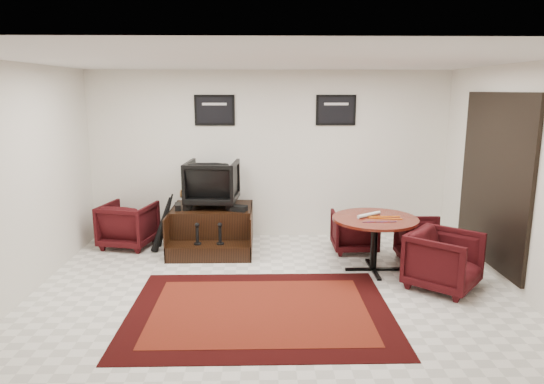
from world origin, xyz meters
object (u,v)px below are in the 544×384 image
at_px(armchair_side, 128,222).
at_px(table_chair_window, 423,239).
at_px(shine_chair, 212,181).
at_px(table_chair_back, 354,229).
at_px(meeting_table, 375,224).
at_px(table_chair_corner, 444,258).
at_px(shine_podium, 213,229).

relative_size(armchair_side, table_chair_window, 1.13).
height_order(shine_chair, table_chair_back, shine_chair).
xyz_separation_m(meeting_table, table_chair_corner, (0.74, -0.63, -0.27)).
bearing_deg(shine_chair, table_chair_corner, 154.06).
bearing_deg(table_chair_corner, meeting_table, 90.35).
bearing_deg(meeting_table, table_chair_window, 21.01).
distance_m(shine_chair, table_chair_window, 3.34).
bearing_deg(shine_chair, shine_podium, 95.00).
height_order(shine_podium, armchair_side, armchair_side).
relative_size(armchair_side, meeting_table, 0.67).
xyz_separation_m(shine_podium, table_chair_window, (3.13, -0.77, 0.05)).
height_order(shine_chair, table_chair_window, shine_chair).
bearing_deg(meeting_table, armchair_side, 162.42).
relative_size(armchair_side, table_chair_back, 1.14).
xyz_separation_m(table_chair_window, table_chair_corner, (-0.05, -0.94, 0.06)).
relative_size(shine_chair, table_chair_back, 1.18).
distance_m(meeting_table, table_chair_corner, 1.01).
bearing_deg(shine_chair, meeting_table, 157.60).
height_order(table_chair_back, table_chair_corner, table_chair_corner).
relative_size(armchair_side, table_chair_corner, 0.97).
distance_m(armchair_side, table_chair_back, 3.60).
distance_m(shine_chair, armchair_side, 1.51).
xyz_separation_m(shine_podium, meeting_table, (2.34, -1.08, 0.37)).
xyz_separation_m(shine_chair, meeting_table, (2.34, -1.21, -0.39)).
bearing_deg(shine_chair, armchair_side, 6.80).
distance_m(table_chair_back, table_chair_corner, 1.72).
bearing_deg(shine_podium, table_chair_corner, -29.03).
distance_m(shine_chair, table_chair_corner, 3.65).
xyz_separation_m(table_chair_back, table_chair_corner, (0.85, -1.50, 0.06)).
distance_m(table_chair_back, table_chair_window, 1.06).
bearing_deg(armchair_side, table_chair_back, -172.29).
bearing_deg(table_chair_window, armchair_side, 80.71).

